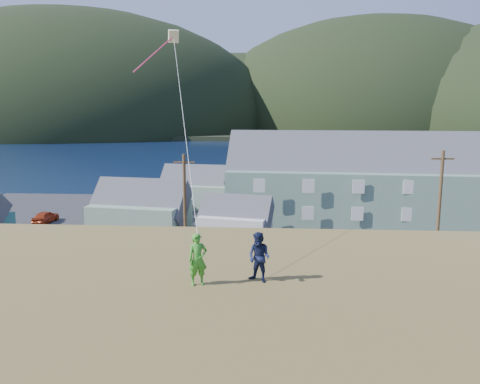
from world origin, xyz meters
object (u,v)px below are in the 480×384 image
Objects in this scene: shed_palegreen_near at (140,210)px; kite_flyer_navy at (259,257)px; wharf at (206,188)px; shed_palegreen_far at (200,188)px; kite_flyer_green at (198,259)px; shed_white at (236,220)px; lodge at (387,181)px.

kite_flyer_navy is at bearing -59.24° from shed_palegreen_near.
wharf is 2.54× the size of shed_palegreen_near.
shed_palegreen_far is 6.93× the size of kite_flyer_green.
shed_palegreen_far is at bearing 130.92° from kite_flyer_navy.
kite_flyer_navy is at bearing -80.43° from wharf.
shed_palegreen_near reaches higher than shed_white.
shed_palegreen_far is (-5.94, 15.97, 0.49)m from shed_white.
shed_palegreen_near is at bearing -96.03° from shed_palegreen_far.
lodge is (23.06, -20.58, 4.31)m from wharf.
kite_flyer_green is 1.84m from kite_flyer_navy.
shed_palegreen_near is at bearing 86.06° from kite_flyer_green.
kite_flyer_green is at bearing -76.24° from shed_white.
lodge is 41.87m from kite_flyer_green.
lodge is at bearing 101.13° from kite_flyer_navy.
kite_flyer_green is (8.18, -59.58, 7.53)m from wharf.
kite_flyer_navy reaches higher than wharf.
shed_palegreen_far is 47.19m from kite_flyer_green.
kite_flyer_navy is (8.99, -45.93, 5.37)m from shed_palegreen_far.
shed_white is 30.68m from kite_flyer_navy.
kite_flyer_green is at bearing -106.54° from lodge.
shed_white is 4.86× the size of kite_flyer_green.
wharf is 16.67× the size of kite_flyer_green.
shed_palegreen_far reaches higher than wharf.
wharf is at bearing 114.75° from shed_white.
shed_palegreen_far is at bearing 121.81° from shed_white.
shed_palegreen_far is (-22.07, 7.33, -2.17)m from lodge.
lodge reaches higher than shed_palegreen_far.
kite_flyer_green reaches higher than wharf.
kite_flyer_navy is at bearing -104.37° from lodge.
shed_palegreen_near reaches higher than wharf.
wharf is 30.08m from shed_white.
kite_flyer_navy reaches higher than shed_palegreen_far.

